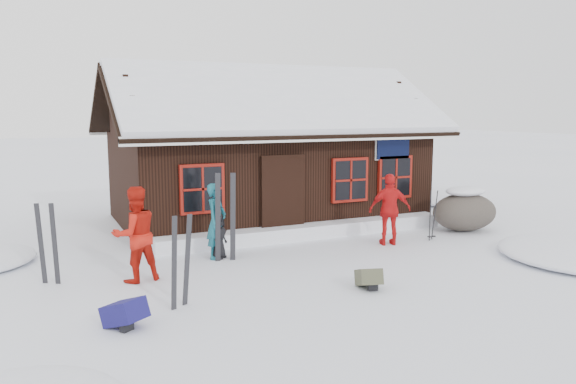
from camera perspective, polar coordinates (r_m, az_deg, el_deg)
name	(u,v)px	position (r m, az deg, el deg)	size (l,w,h in m)	color
ground	(292,268)	(11.32, 0.37, -7.70)	(120.00, 120.00, 0.00)	white
mountain_hut	(265,165)	(16.11, -2.36, 2.80)	(8.90, 6.09, 4.42)	black
snow_drift	(308,231)	(13.87, 2.01, -3.95)	(7.60, 0.60, 0.35)	white
snow_mounds	(320,240)	(13.65, 3.31, -4.92)	(20.60, 13.20, 0.48)	white
skier_teal	(216,221)	(11.95, -7.28, -2.95)	(0.58, 0.38, 1.60)	#165C6C
skier_orange_left	(135,234)	(10.61, -15.26, -4.18)	(0.86, 0.67, 1.76)	red
skier_orange_right	(390,210)	(13.24, 10.31, -1.77)	(0.98, 0.41, 1.67)	red
skier_crouched	(219,237)	(12.00, -7.03, -4.53)	(0.46, 0.30, 0.93)	black
boulder	(465,211)	(15.34, 17.50, -1.82)	(1.78, 1.33, 1.04)	#534B43
ski_pair_left	(181,263)	(9.14, -10.84, -7.08)	(0.42, 0.20, 1.54)	black
ski_pair_mid	(48,245)	(11.03, -23.21, -4.98)	(0.36, 0.20, 1.53)	black
ski_pair_right	(225,218)	(11.72, -6.38, -2.68)	(0.44, 0.13, 1.90)	black
ski_poles	(432,216)	(14.01, 14.45, -2.38)	(0.22, 0.11, 1.25)	black
backpack_blue	(125,317)	(8.64, -16.24, -12.13)	(0.43, 0.57, 0.31)	#171456
backpack_olive	(369,281)	(10.10, 8.19, -8.95)	(0.39, 0.51, 0.28)	#464833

